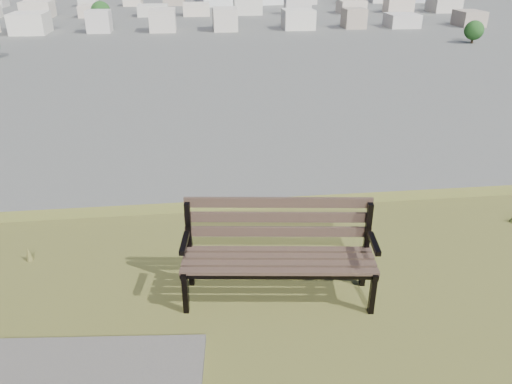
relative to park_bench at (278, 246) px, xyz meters
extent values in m
cube|color=#463628|center=(-0.04, -0.31, -0.10)|extent=(1.98, 0.34, 0.04)
cube|color=#463628|center=(-0.02, -0.18, -0.10)|extent=(1.98, 0.34, 0.04)
cube|color=#463628|center=(-0.01, -0.05, -0.10)|extent=(1.98, 0.34, 0.04)
cube|color=#463628|center=(0.01, 0.08, -0.10)|extent=(1.98, 0.34, 0.04)
cube|color=#463628|center=(0.02, 0.17, 0.08)|extent=(1.97, 0.28, 0.11)
cube|color=#463628|center=(0.02, 0.20, 0.24)|extent=(1.97, 0.28, 0.11)
cube|color=#463628|center=(0.03, 0.23, 0.40)|extent=(1.97, 0.28, 0.11)
cube|color=black|center=(-0.98, -0.22, -0.34)|extent=(0.06, 0.07, 0.48)
cube|color=black|center=(-0.92, 0.25, -0.08)|extent=(0.06, 0.07, 1.01)
cube|color=black|center=(-0.95, 0.00, -0.13)|extent=(0.12, 0.55, 0.06)
cube|color=black|center=(-0.96, -0.05, 0.14)|extent=(0.10, 0.40, 0.05)
cube|color=black|center=(0.90, -0.45, -0.34)|extent=(0.06, 0.07, 0.48)
cube|color=black|center=(0.96, 0.02, -0.08)|extent=(0.06, 0.07, 1.01)
cube|color=black|center=(0.93, -0.23, -0.13)|extent=(0.12, 0.55, 0.06)
cube|color=black|center=(0.92, -0.28, 0.14)|extent=(0.10, 0.40, 0.05)
cube|color=black|center=(-0.04, -0.32, -0.15)|extent=(1.97, 0.29, 0.04)
cube|color=black|center=(0.01, 0.09, -0.15)|extent=(1.97, 0.29, 0.04)
cone|color=brown|center=(-2.86, 0.95, -0.49)|extent=(0.08, 0.08, 0.19)
cube|color=beige|center=(-58.96, 197.95, -22.09)|extent=(11.00, 11.00, 7.00)
cube|color=beige|center=(-34.96, 197.95, -22.09)|extent=(11.00, 11.00, 7.00)
cube|color=beige|center=(-10.96, 197.95, -22.09)|extent=(11.00, 11.00, 7.00)
cube|color=#A7A6AB|center=(13.04, 197.95, -22.09)|extent=(11.00, 11.00, 7.00)
cube|color=beige|center=(37.04, 197.95, -22.09)|extent=(11.00, 11.00, 7.00)
cube|color=gray|center=(61.04, 197.95, -22.09)|extent=(11.00, 11.00, 7.00)
cube|color=beige|center=(85.04, 197.95, -22.09)|extent=(11.00, 11.00, 7.00)
cube|color=beige|center=(109.04, 197.95, -22.09)|extent=(11.00, 11.00, 7.00)
cube|color=beige|center=(-70.96, 247.95, -22.09)|extent=(11.00, 11.00, 7.00)
cube|color=#A7A6AB|center=(-46.96, 247.95, -22.09)|extent=(11.00, 11.00, 7.00)
cube|color=beige|center=(-22.96, 247.95, -22.09)|extent=(11.00, 11.00, 7.00)
cube|color=gray|center=(1.04, 247.95, -22.09)|extent=(11.00, 11.00, 7.00)
cube|color=beige|center=(25.04, 247.95, -22.09)|extent=(11.00, 11.00, 7.00)
cube|color=beige|center=(49.04, 247.95, -22.09)|extent=(11.00, 11.00, 7.00)
cube|color=beige|center=(73.04, 247.95, -22.09)|extent=(11.00, 11.00, 7.00)
cube|color=beige|center=(97.04, 247.95, -22.09)|extent=(11.00, 11.00, 7.00)
cube|color=beige|center=(121.04, 247.95, -22.09)|extent=(11.00, 11.00, 7.00)
cube|color=gray|center=(-82.96, 297.95, -22.09)|extent=(11.00, 11.00, 7.00)
cylinder|color=#34281A|center=(91.04, 157.95, -24.54)|extent=(0.80, 0.80, 2.10)
sphere|color=#173412|center=(91.04, 157.95, -21.39)|extent=(6.30, 6.30, 6.30)
cylinder|color=#34281A|center=(-38.96, 217.95, -24.24)|extent=(0.80, 0.80, 2.70)
sphere|color=#173412|center=(-38.96, 217.95, -20.19)|extent=(8.10, 8.10, 8.10)
cylinder|color=#34281A|center=(131.04, 277.95, -24.61)|extent=(0.80, 0.80, 1.95)
cylinder|color=#34281A|center=(41.04, 297.95, -24.54)|extent=(0.80, 0.80, 2.10)
camera|label=1|loc=(-0.74, -4.36, 2.78)|focal=35.00mm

